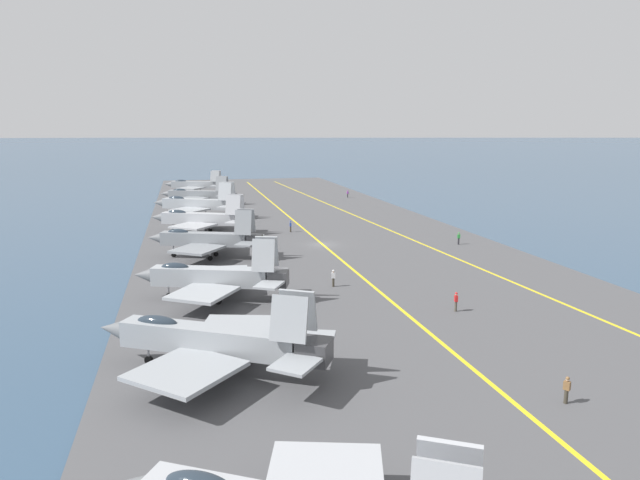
{
  "coord_description": "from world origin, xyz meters",
  "views": [
    {
      "loc": [
        -77.43,
        18.84,
        16.75
      ],
      "look_at": [
        -9.01,
        2.53,
        2.9
      ],
      "focal_mm": 32.0,
      "sensor_mm": 36.0,
      "label": 1
    }
  ],
  "objects_px": {
    "parked_jet_seventh": "(198,194)",
    "parked_jet_eighth": "(196,185)",
    "parked_jet_third": "(213,277)",
    "crew_red_vest": "(456,301)",
    "crew_brown_vest": "(567,389)",
    "parked_jet_sixth": "(198,204)",
    "crew_purple_vest": "(348,193)",
    "crew_green_vest": "(459,238)",
    "crew_blue_vest": "(291,226)",
    "parked_jet_fourth": "(207,239)",
    "parked_jet_second": "(213,340)",
    "parked_jet_fifth": "(202,219)",
    "crew_white_vest": "(333,277)"
  },
  "relations": [
    {
      "from": "parked_jet_second",
      "to": "crew_brown_vest",
      "type": "bearing_deg",
      "value": -114.68
    },
    {
      "from": "parked_jet_third",
      "to": "parked_jet_sixth",
      "type": "relative_size",
      "value": 0.9
    },
    {
      "from": "crew_brown_vest",
      "to": "crew_red_vest",
      "type": "distance_m",
      "value": 17.78
    },
    {
      "from": "parked_jet_eighth",
      "to": "crew_purple_vest",
      "type": "bearing_deg",
      "value": -111.75
    },
    {
      "from": "parked_jet_fourth",
      "to": "crew_brown_vest",
      "type": "relative_size",
      "value": 8.78
    },
    {
      "from": "parked_jet_seventh",
      "to": "parked_jet_eighth",
      "type": "relative_size",
      "value": 1.06
    },
    {
      "from": "parked_jet_third",
      "to": "crew_white_vest",
      "type": "height_order",
      "value": "parked_jet_third"
    },
    {
      "from": "parked_jet_third",
      "to": "parked_jet_eighth",
      "type": "bearing_deg",
      "value": -0.3
    },
    {
      "from": "parked_jet_fifth",
      "to": "parked_jet_sixth",
      "type": "bearing_deg",
      "value": 0.64
    },
    {
      "from": "parked_jet_eighth",
      "to": "crew_white_vest",
      "type": "xyz_separation_m",
      "value": [
        -88.67,
        -11.96,
        -1.53
      ]
    },
    {
      "from": "crew_red_vest",
      "to": "parked_jet_seventh",
      "type": "bearing_deg",
      "value": 14.33
    },
    {
      "from": "parked_jet_second",
      "to": "crew_green_vest",
      "type": "height_order",
      "value": "parked_jet_second"
    },
    {
      "from": "crew_white_vest",
      "to": "parked_jet_eighth",
      "type": "bearing_deg",
      "value": 7.68
    },
    {
      "from": "parked_jet_eighth",
      "to": "crew_blue_vest",
      "type": "distance_m",
      "value": 57.76
    },
    {
      "from": "crew_white_vest",
      "to": "crew_purple_vest",
      "type": "xyz_separation_m",
      "value": [
        74.66,
        -23.16,
        -0.02
      ]
    },
    {
      "from": "parked_jet_third",
      "to": "parked_jet_fourth",
      "type": "bearing_deg",
      "value": -0.52
    },
    {
      "from": "parked_jet_seventh",
      "to": "parked_jet_fourth",
      "type": "bearing_deg",
      "value": 179.62
    },
    {
      "from": "parked_jet_fifth",
      "to": "parked_jet_seventh",
      "type": "xyz_separation_m",
      "value": [
        35.56,
        -0.41,
        -0.12
      ]
    },
    {
      "from": "parked_jet_second",
      "to": "crew_white_vest",
      "type": "xyz_separation_m",
      "value": [
        18.82,
        -13.33,
        -1.32
      ]
    },
    {
      "from": "parked_jet_sixth",
      "to": "crew_blue_vest",
      "type": "bearing_deg",
      "value": -143.04
    },
    {
      "from": "crew_blue_vest",
      "to": "crew_white_vest",
      "type": "bearing_deg",
      "value": 177.4
    },
    {
      "from": "parked_jet_second",
      "to": "crew_white_vest",
      "type": "bearing_deg",
      "value": -35.31
    },
    {
      "from": "crew_brown_vest",
      "to": "crew_white_vest",
      "type": "relative_size",
      "value": 0.94
    },
    {
      "from": "crew_purple_vest",
      "to": "crew_red_vest",
      "type": "xyz_separation_m",
      "value": [
        -85.17,
        14.45,
        0.01
      ]
    },
    {
      "from": "crew_green_vest",
      "to": "crew_red_vest",
      "type": "xyz_separation_m",
      "value": [
        -27.72,
        14.31,
        0.02
      ]
    },
    {
      "from": "parked_jet_fourth",
      "to": "crew_brown_vest",
      "type": "distance_m",
      "value": 48.8
    },
    {
      "from": "parked_jet_third",
      "to": "crew_brown_vest",
      "type": "relative_size",
      "value": 8.87
    },
    {
      "from": "parked_jet_sixth",
      "to": "crew_green_vest",
      "type": "bearing_deg",
      "value": -133.65
    },
    {
      "from": "crew_blue_vest",
      "to": "parked_jet_sixth",
      "type": "bearing_deg",
      "value": 36.96
    },
    {
      "from": "parked_jet_second",
      "to": "crew_red_vest",
      "type": "height_order",
      "value": "parked_jet_second"
    },
    {
      "from": "parked_jet_second",
      "to": "crew_brown_vest",
      "type": "height_order",
      "value": "parked_jet_second"
    },
    {
      "from": "crew_brown_vest",
      "to": "parked_jet_second",
      "type": "bearing_deg",
      "value": 65.32
    },
    {
      "from": "parked_jet_fourth",
      "to": "crew_red_vest",
      "type": "relative_size",
      "value": 8.38
    },
    {
      "from": "parked_jet_third",
      "to": "crew_red_vest",
      "type": "distance_m",
      "value": 22.84
    },
    {
      "from": "crew_green_vest",
      "to": "crew_blue_vest",
      "type": "bearing_deg",
      "value": 54.6
    },
    {
      "from": "parked_jet_eighth",
      "to": "parked_jet_third",
      "type": "bearing_deg",
      "value": 179.7
    },
    {
      "from": "parked_jet_sixth",
      "to": "crew_purple_vest",
      "type": "bearing_deg",
      "value": -56.53
    },
    {
      "from": "crew_brown_vest",
      "to": "crew_purple_vest",
      "type": "relative_size",
      "value": 0.96
    },
    {
      "from": "parked_jet_second",
      "to": "crew_blue_vest",
      "type": "xyz_separation_m",
      "value": [
        51.34,
        -14.81,
        -1.32
      ]
    },
    {
      "from": "parked_jet_second",
      "to": "crew_red_vest",
      "type": "bearing_deg",
      "value": -69.35
    },
    {
      "from": "parked_jet_second",
      "to": "crew_purple_vest",
      "type": "relative_size",
      "value": 9.3
    },
    {
      "from": "crew_brown_vest",
      "to": "crew_green_vest",
      "type": "height_order",
      "value": "crew_green_vest"
    },
    {
      "from": "parked_jet_third",
      "to": "parked_jet_seventh",
      "type": "height_order",
      "value": "parked_jet_third"
    },
    {
      "from": "parked_jet_third",
      "to": "parked_jet_fourth",
      "type": "height_order",
      "value": "parked_jet_fourth"
    },
    {
      "from": "parked_jet_sixth",
      "to": "crew_purple_vest",
      "type": "distance_m",
      "value": 42.77
    },
    {
      "from": "crew_red_vest",
      "to": "parked_jet_third",
      "type": "bearing_deg",
      "value": 68.06
    },
    {
      "from": "parked_jet_fourth",
      "to": "crew_green_vest",
      "type": "xyz_separation_m",
      "value": [
        0.66,
        -35.29,
        -1.51
      ]
    },
    {
      "from": "parked_jet_third",
      "to": "parked_jet_seventh",
      "type": "bearing_deg",
      "value": -0.42
    },
    {
      "from": "crew_red_vest",
      "to": "crew_green_vest",
      "type": "bearing_deg",
      "value": -27.31
    },
    {
      "from": "crew_green_vest",
      "to": "parked_jet_seventh",
      "type": "bearing_deg",
      "value": 33.39
    }
  ]
}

